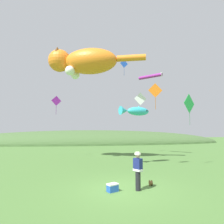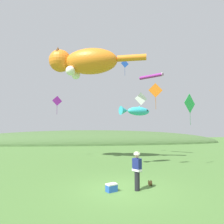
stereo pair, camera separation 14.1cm
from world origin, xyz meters
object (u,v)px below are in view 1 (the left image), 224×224
(kite_spool, at_px, (151,183))
(picnic_cooler, at_px, (113,188))
(kite_fish_windsock, at_px, (135,111))
(kite_diamond_white, at_px, (140,99))
(kite_diamond_green, at_px, (189,104))
(kite_diamond_violet, at_px, (56,101))
(kite_diamond_blue, at_px, (124,64))
(festival_attendant, at_px, (138,170))
(kite_tube_streamer, at_px, (151,76))
(kite_diamond_orange, at_px, (155,91))
(kite_giant_cat, at_px, (84,62))

(kite_spool, relative_size, picnic_cooler, 0.47)
(kite_fish_windsock, height_order, kite_diamond_white, kite_diamond_white)
(kite_diamond_green, distance_m, kite_diamond_violet, 12.78)
(kite_diamond_blue, bearing_deg, kite_spool, -95.99)
(picnic_cooler, bearing_deg, kite_diamond_blue, 74.99)
(festival_attendant, height_order, kite_tube_streamer, kite_tube_streamer)
(kite_diamond_orange, height_order, kite_diamond_green, kite_diamond_orange)
(kite_giant_cat, relative_size, kite_diamond_white, 4.17)
(kite_diamond_blue, relative_size, kite_diamond_green, 0.77)
(kite_tube_streamer, bearing_deg, kite_diamond_green, -82.02)
(festival_attendant, height_order, kite_giant_cat, kite_giant_cat)
(festival_attendant, relative_size, kite_fish_windsock, 0.64)
(festival_attendant, height_order, kite_diamond_blue, kite_diamond_blue)
(kite_fish_windsock, height_order, kite_diamond_orange, kite_diamond_orange)
(festival_attendant, xyz_separation_m, kite_giant_cat, (-2.47, 9.30, 8.26))
(festival_attendant, relative_size, kite_tube_streamer, 0.79)
(picnic_cooler, xyz_separation_m, kite_giant_cat, (-1.27, 9.27, 9.04))
(kite_diamond_orange, bearing_deg, picnic_cooler, -129.81)
(kite_spool, xyz_separation_m, kite_tube_streamer, (3.88, 10.36, 8.46))
(kite_tube_streamer, height_order, kite_diamond_violet, kite_tube_streamer)
(kite_diamond_violet, bearing_deg, kite_diamond_blue, 4.11)
(kite_tube_streamer, bearing_deg, kite_giant_cat, -166.33)
(kite_giant_cat, height_order, kite_diamond_orange, kite_giant_cat)
(festival_attendant, bearing_deg, picnic_cooler, 178.47)
(kite_fish_windsock, height_order, kite_tube_streamer, kite_tube_streamer)
(kite_spool, distance_m, kite_diamond_violet, 13.79)
(kite_giant_cat, distance_m, kite_diamond_white, 6.48)
(kite_diamond_orange, xyz_separation_m, kite_diamond_green, (2.77, 0.07, -0.93))
(kite_spool, relative_size, kite_tube_streamer, 0.12)
(kite_diamond_blue, bearing_deg, kite_diamond_orange, -84.10)
(kite_giant_cat, height_order, kite_diamond_white, kite_giant_cat)
(kite_spool, height_order, kite_fish_windsock, kite_fish_windsock)
(festival_attendant, xyz_separation_m, kite_diamond_white, (3.05, 9.39, 4.87))
(kite_diamond_white, bearing_deg, picnic_cooler, -114.45)
(kite_diamond_violet, bearing_deg, kite_fish_windsock, -37.21)
(kite_giant_cat, distance_m, kite_diamond_violet, 5.02)
(kite_spool, xyz_separation_m, kite_diamond_green, (4.74, 4.26, 4.70))
(kite_spool, height_order, kite_diamond_blue, kite_diamond_blue)
(kite_giant_cat, height_order, kite_fish_windsock, kite_giant_cat)
(picnic_cooler, bearing_deg, kite_diamond_orange, 50.19)
(kite_spool, distance_m, kite_diamond_blue, 15.41)
(kite_giant_cat, bearing_deg, kite_diamond_blue, 32.99)
(picnic_cooler, height_order, kite_diamond_orange, kite_diamond_orange)
(kite_tube_streamer, bearing_deg, kite_diamond_blue, 155.89)
(kite_diamond_white, bearing_deg, kite_diamond_green, -60.09)
(kite_fish_windsock, relative_size, kite_diamond_orange, 1.39)
(picnic_cooler, distance_m, kite_giant_cat, 13.01)
(kite_spool, relative_size, kite_giant_cat, 0.03)
(kite_diamond_violet, bearing_deg, kite_tube_streamer, -3.87)
(festival_attendant, distance_m, kite_giant_cat, 12.69)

